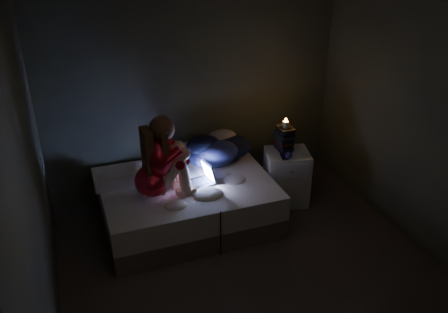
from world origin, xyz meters
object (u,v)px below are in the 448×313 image
phone (287,157)px  laptop (196,175)px  bed (187,202)px  woman (150,159)px  nightstand (286,177)px  candle (286,125)px

phone → laptop: bearing=177.1°
bed → laptop: size_ratio=5.25×
bed → woman: bearing=-157.4°
nightstand → candle: size_ratio=8.19×
woman → nightstand: woman is taller
laptop → candle: candle is taller
laptop → nightstand: laptop is taller
laptop → woman: bearing=177.9°
candle → nightstand: bearing=-84.0°
nightstand → candle: candle is taller
phone → woman: bearing=-179.6°
woman → candle: woman is taller
woman → candle: bearing=6.0°
woman → nightstand: (1.65, 0.18, -0.62)m
nightstand → phone: (-0.07, -0.12, 0.33)m
woman → laptop: bearing=6.0°
woman → nightstand: size_ratio=1.34×
woman → candle: (1.64, 0.27, 0.03)m
laptop → nightstand: bearing=-6.5°
woman → bed: bearing=19.3°
phone → candle: bearing=71.2°
bed → candle: size_ratio=23.05×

